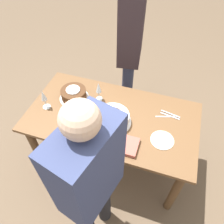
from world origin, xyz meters
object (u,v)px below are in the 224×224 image
Objects in this scene: cake_back_decorated at (74,127)px; person_cutting at (131,41)px; wine_glass_far at (43,97)px; person_watching at (90,180)px; cake_center_white at (113,118)px; cake_front_chocolate at (74,94)px; wine_glass_near at (99,89)px.

person_cutting is (-0.18, -1.01, 0.23)m from cake_back_decorated.
wine_glass_far is 0.12× the size of person_cutting.
person_watching is (-0.15, 1.46, -0.05)m from person_cutting.
person_cutting is at bearing -84.29° from cake_center_white.
wine_glass_near is at bearing -165.22° from cake_front_chocolate.
person_cutting is at bearing -100.16° from cake_back_decorated.
wine_glass_far is (0.35, -0.16, 0.09)m from cake_back_decorated.
person_cutting is (-0.34, -0.67, 0.23)m from cake_front_chocolate.
wine_glass_near reaches higher than cake_center_white.
wine_glass_far is at bearing 44.36° from cake_front_chocolate.
wine_glass_near is 0.89m from person_watching.
cake_front_chocolate is 0.24m from wine_glass_near.
wine_glass_far is at bearing 62.62° from person_watching.
cake_center_white is 0.65m from person_watching.
wine_glass_near is at bearing -47.31° from cake_center_white.
person_cutting reaches higher than cake_center_white.
cake_front_chocolate is 0.27m from wine_glass_far.
person_watching is at bearing 122.14° from cake_front_chocolate.
cake_back_decorated is at bearing 115.26° from cake_front_chocolate.
cake_center_white is 0.32m from cake_back_decorated.
cake_center_white is 0.45m from cake_front_chocolate.
wine_glass_near is (-0.06, -0.40, 0.09)m from cake_back_decorated.
cake_front_chocolate is 0.17× the size of person_watching.
person_watching is (-0.49, 0.78, 0.18)m from cake_front_chocolate.
cake_center_white is at bearing -178.00° from wine_glass_far.
cake_back_decorated is 0.14× the size of person_cutting.
wine_glass_near is 0.47m from wine_glass_far.
wine_glass_far reaches higher than cake_center_white.
cake_front_chocolate is 1.37× the size of wine_glass_far.
person_watching is (-0.27, 0.84, 0.09)m from wine_glass_near.
wine_glass_far is at bearing -24.74° from cake_back_decorated.
wine_glass_near is 0.12× the size of person_watching.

